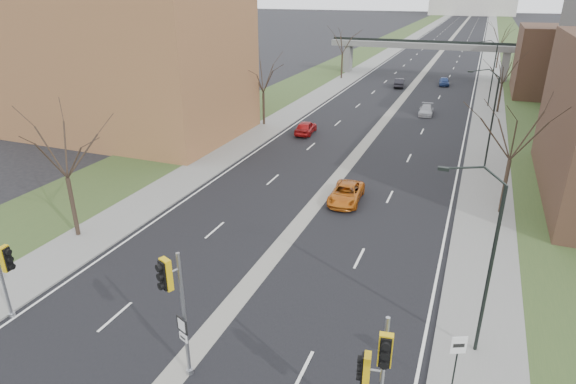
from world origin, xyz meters
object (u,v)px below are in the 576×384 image
Objects in this scene: car_right_mid at (426,110)px; car_right_far at (444,81)px; car_right_near at (346,193)px; speed_limit_sign at (457,355)px; car_left_far at (399,83)px; signal_pole_median at (174,296)px; signal_pole_right at (377,368)px; car_left_near at (306,127)px.

car_right_far reaches higher than car_right_mid.
car_right_mid is (2.40, 30.34, -0.05)m from car_right_near.
car_left_far is (-12.97, 65.00, -1.39)m from speed_limit_sign.
signal_pole_median is 1.48× the size of car_right_far.
signal_pole_right is 51.08m from car_right_mid.
car_right_far is (4.36, 72.34, -3.43)m from signal_pole_median.
car_right_near is at bearing 108.28° from signal_pole_median.
signal_pole_median is at bearing -97.41° from car_right_mid.
speed_limit_sign is 47.88m from car_right_mid.
signal_pole_median is 50.75m from car_right_mid.
car_right_far is (6.77, 4.27, -0.03)m from car_left_far.
car_right_near is (-6.46, 20.49, -2.94)m from signal_pole_right.
car_left_far is at bearing 107.09° from car_right_mid.
car_right_near is at bearing -99.65° from car_right_far.
signal_pole_median is 11.18m from speed_limit_sign.
signal_pole_right is 1.91× the size of speed_limit_sign.
car_right_near is at bearing 92.78° from speed_limit_sign.
signal_pole_right reaches higher than car_right_far.
signal_pole_median reaches higher than speed_limit_sign.
car_right_far is at bearing -112.78° from car_left_near.
signal_pole_right is 4.51m from speed_limit_sign.
speed_limit_sign is at bearing 45.17° from signal_pole_right.
car_left_far is at bearing 114.82° from signal_pole_median.
signal_pole_right is at bearing 108.42° from car_left_near.
signal_pole_right is 1.26× the size of car_left_near.
speed_limit_sign is 0.60× the size of car_right_near.
car_left_near is at bearing 93.45° from speed_limit_sign.
car_left_far reaches higher than car_right_near.
car_right_mid is at bearing 72.94° from speed_limit_sign.
car_right_far is (11.87, 35.85, -0.07)m from car_left_near.
signal_pole_right is at bearing -151.18° from speed_limit_sign.
car_right_mid is (-6.57, 47.40, -1.49)m from speed_limit_sign.
car_left_near is (-7.51, 36.49, -3.36)m from signal_pole_median.
speed_limit_sign is at bearing -85.00° from car_right_mid.
signal_pole_median reaches higher than car_right_mid.
signal_pole_right is 1.30× the size of car_right_mid.
signal_pole_median is 1.37× the size of car_left_far.
car_right_mid is at bearing -97.58° from car_right_far.
signal_pole_right is at bearing -88.32° from car_right_mid.
signal_pole_right is at bearing -93.71° from car_right_far.
signal_pole_median is 20.49m from car_right_near.
car_right_near is at bearing 87.93° from car_left_far.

